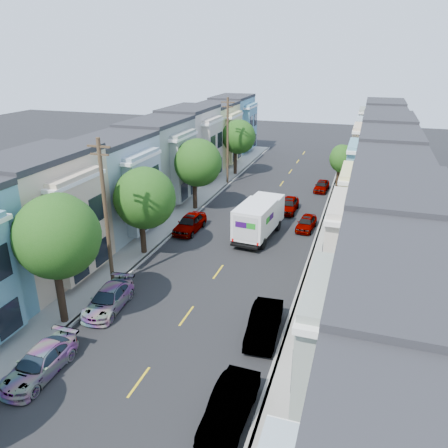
% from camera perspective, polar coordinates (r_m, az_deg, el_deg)
% --- Properties ---
extents(ground, '(160.00, 160.00, 0.00)m').
position_cam_1_polar(ground, '(27.22, -4.92, -11.90)').
color(ground, black).
rests_on(ground, ground).
extents(road_slab, '(12.00, 70.00, 0.02)m').
position_cam_1_polar(road_slab, '(39.86, 3.42, -0.49)').
color(road_slab, black).
rests_on(road_slab, ground).
extents(curb_left, '(0.30, 70.00, 0.15)m').
position_cam_1_polar(curb_left, '(41.64, -4.65, 0.57)').
color(curb_left, gray).
rests_on(curb_left, ground).
extents(curb_right, '(0.30, 70.00, 0.15)m').
position_cam_1_polar(curb_right, '(38.88, 12.07, -1.43)').
color(curb_right, gray).
rests_on(curb_right, ground).
extents(sidewalk_left, '(2.60, 70.00, 0.15)m').
position_cam_1_polar(sidewalk_left, '(42.14, -6.28, 0.77)').
color(sidewalk_left, gray).
rests_on(sidewalk_left, ground).
extents(sidewalk_right, '(2.60, 70.00, 0.15)m').
position_cam_1_polar(sidewalk_right, '(38.80, 13.97, -1.66)').
color(sidewalk_right, gray).
rests_on(sidewalk_right, ground).
extents(centerline, '(0.12, 70.00, 0.01)m').
position_cam_1_polar(centerline, '(39.86, 3.42, -0.50)').
color(centerline, gold).
rests_on(centerline, ground).
extents(townhouse_row_left, '(5.00, 70.00, 8.50)m').
position_cam_1_polar(townhouse_row_left, '(43.79, -10.82, 1.22)').
color(townhouse_row_left, beige).
rests_on(townhouse_row_left, ground).
extents(townhouse_row_right, '(5.00, 70.00, 8.50)m').
position_cam_1_polar(townhouse_row_right, '(38.83, 19.54, -2.40)').
color(townhouse_row_right, beige).
rests_on(townhouse_row_right, ground).
extents(tree_b, '(4.70, 4.70, 7.98)m').
position_cam_1_polar(tree_b, '(25.47, -21.10, -1.55)').
color(tree_b, black).
rests_on(tree_b, ground).
extents(tree_c, '(4.70, 4.70, 7.05)m').
position_cam_1_polar(tree_c, '(33.51, -10.45, 3.33)').
color(tree_c, black).
rests_on(tree_c, ground).
extents(tree_d, '(4.70, 4.70, 7.23)m').
position_cam_1_polar(tree_d, '(43.05, -3.56, 7.98)').
color(tree_d, black).
rests_on(tree_d, ground).
extents(tree_e, '(4.30, 4.30, 7.10)m').
position_cam_1_polar(tree_e, '(56.13, 1.81, 11.30)').
color(tree_e, black).
rests_on(tree_e, ground).
extents(tree_far_r, '(3.10, 3.10, 5.40)m').
position_cam_1_polar(tree_far_r, '(50.79, 15.22, 8.16)').
color(tree_far_r, black).
rests_on(tree_far_r, ground).
extents(utility_pole_near, '(1.60, 0.26, 10.00)m').
position_cam_1_polar(utility_pole_near, '(29.25, -15.17, 1.18)').
color(utility_pole_near, '#42301E').
rests_on(utility_pole_near, ground).
extents(utility_pole_far, '(1.60, 0.26, 10.00)m').
position_cam_1_polar(utility_pole_far, '(52.11, 0.48, 10.75)').
color(utility_pole_far, '#42301E').
rests_on(utility_pole_far, ground).
extents(fedex_truck, '(2.58, 6.71, 3.22)m').
position_cam_1_polar(fedex_truck, '(37.33, 4.57, 0.86)').
color(fedex_truck, white).
rests_on(fedex_truck, ground).
extents(lead_sedan, '(1.70, 4.37, 1.41)m').
position_cam_1_polar(lead_sedan, '(44.03, 8.43, 2.46)').
color(lead_sedan, black).
rests_on(lead_sedan, ground).
extents(parked_left_b, '(1.88, 4.41, 1.32)m').
position_cam_1_polar(parked_left_b, '(24.38, -22.93, -16.40)').
color(parked_left_b, '#141242').
rests_on(parked_left_b, ground).
extents(parked_left_c, '(2.32, 4.65, 1.35)m').
position_cam_1_polar(parked_left_c, '(28.39, -14.83, -9.48)').
color(parked_left_c, '#9197A0').
rests_on(parked_left_c, ground).
extents(parked_left_d, '(1.92, 4.78, 1.54)m').
position_cam_1_polar(parked_left_d, '(38.88, -4.48, 0.10)').
color(parked_left_d, '#470C15').
rests_on(parked_left_d, ground).
extents(parked_right_a, '(1.67, 4.46, 1.47)m').
position_cam_1_polar(parked_right_a, '(20.41, 0.78, -22.71)').
color(parked_right_a, '#4A5052').
rests_on(parked_right_a, ground).
extents(parked_right_b, '(1.88, 4.60, 1.50)m').
position_cam_1_polar(parked_right_b, '(25.25, 5.27, -12.81)').
color(parked_right_b, '#B5B3BE').
rests_on(parked_right_b, ground).
extents(parked_right_c, '(1.72, 3.87, 1.22)m').
position_cam_1_polar(parked_right_c, '(39.92, 10.70, 0.12)').
color(parked_right_c, black).
rests_on(parked_right_c, ground).
extents(parked_right_d, '(1.64, 3.86, 1.23)m').
position_cam_1_polar(parked_right_d, '(51.45, 12.63, 4.88)').
color(parked_right_d, black).
rests_on(parked_right_d, ground).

